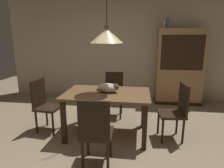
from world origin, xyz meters
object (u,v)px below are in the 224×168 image
(cat_sleeping, at_px, (109,88))
(chair_left_side, at_px, (44,103))
(chair_near_front, at_px, (96,130))
(chair_far_back, at_px, (114,92))
(chair_right_side, at_px, (176,109))
(book_yellow_short, at_px, (164,25))
(dining_table, at_px, (107,98))
(pendant_lamp, at_px, (107,36))
(book_blue_wide, at_px, (167,23))
(hutch_bookcase, at_px, (179,69))

(cat_sleeping, bearing_deg, chair_left_side, -179.21)
(chair_near_front, relative_size, chair_far_back, 1.00)
(chair_right_side, relative_size, book_yellow_short, 4.65)
(dining_table, xyz_separation_m, chair_near_front, (0.00, -0.88, -0.14))
(pendant_lamp, xyz_separation_m, book_yellow_short, (1.07, 1.90, 0.28))
(chair_far_back, bearing_deg, chair_left_side, -142.28)
(dining_table, relative_size, book_blue_wide, 5.83)
(chair_far_back, bearing_deg, book_yellow_short, 43.55)
(pendant_lamp, bearing_deg, chair_right_side, 0.46)
(book_yellow_short, bearing_deg, dining_table, -119.46)
(chair_far_back, bearing_deg, pendant_lamp, -89.84)
(chair_left_side, relative_size, chair_right_side, 1.00)
(hutch_bookcase, bearing_deg, book_yellow_short, 179.80)
(chair_far_back, distance_m, pendant_lamp, 1.45)
(dining_table, relative_size, pendant_lamp, 1.08)
(pendant_lamp, bearing_deg, chair_near_front, -89.79)
(chair_left_side, height_order, pendant_lamp, pendant_lamp)
(dining_table, relative_size, chair_far_back, 1.51)
(chair_far_back, height_order, hutch_bookcase, hutch_bookcase)
(pendant_lamp, distance_m, book_yellow_short, 2.20)
(dining_table, relative_size, chair_right_side, 1.51)
(dining_table, bearing_deg, book_yellow_short, 60.54)
(cat_sleeping, height_order, pendant_lamp, pendant_lamp)
(cat_sleeping, xyz_separation_m, book_yellow_short, (1.05, 1.88, 1.11))
(pendant_lamp, bearing_deg, chair_left_side, 179.61)
(dining_table, height_order, book_blue_wide, book_blue_wide)
(chair_left_side, relative_size, hutch_bookcase, 0.50)
(chair_far_back, xyz_separation_m, pendant_lamp, (0.00, -0.88, 1.15))
(chair_near_front, xyz_separation_m, chair_left_side, (-1.13, 0.89, 0.00))
(pendant_lamp, bearing_deg, cat_sleeping, 41.96)
(dining_table, relative_size, hutch_bookcase, 0.76)
(pendant_lamp, bearing_deg, hutch_bookcase, 51.67)
(pendant_lamp, bearing_deg, dining_table, -90.00)
(dining_table, distance_m, hutch_bookcase, 2.43)
(hutch_bookcase, bearing_deg, chair_right_side, -101.20)
(chair_right_side, xyz_separation_m, pendant_lamp, (-1.13, -0.01, 1.15))
(chair_near_front, bearing_deg, chair_far_back, 90.19)
(cat_sleeping, bearing_deg, book_blue_wide, 59.35)
(chair_left_side, height_order, chair_right_side, same)
(chair_left_side, distance_m, book_yellow_short, 3.24)
(chair_left_side, xyz_separation_m, book_yellow_short, (2.20, 1.89, 1.43))
(chair_right_side, bearing_deg, hutch_bookcase, 78.80)
(cat_sleeping, distance_m, book_yellow_short, 2.42)
(hutch_bookcase, bearing_deg, chair_far_back, -145.81)
(dining_table, distance_m, book_blue_wide, 2.58)
(cat_sleeping, xyz_separation_m, pendant_lamp, (-0.03, -0.02, 0.84))
(cat_sleeping, relative_size, hutch_bookcase, 0.21)
(chair_near_front, relative_size, pendant_lamp, 0.72)
(hutch_bookcase, relative_size, book_yellow_short, 9.25)
(chair_far_back, bearing_deg, cat_sleeping, -88.07)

